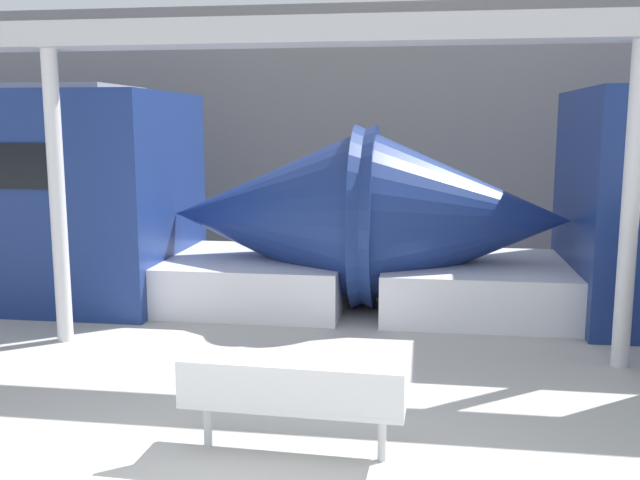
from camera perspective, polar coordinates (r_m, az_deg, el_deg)
The scene contains 5 objects.
station_wall at distance 14.69m, azimuth 3.37°, elevation 8.74°, with size 56.00×0.20×5.00m, color gray.
bench_near at distance 5.79m, azimuth -2.37°, elevation -12.67°, with size 1.82×0.50×0.79m.
support_column_near at distance 9.10m, azimuth -20.26°, elevation 3.07°, with size 0.19×0.19×3.50m, color silver.
support_column_far at distance 8.28m, azimuth 23.58°, elevation 2.30°, with size 0.19×0.19×3.50m, color silver.
canopy_beam at distance 9.11m, azimuth -20.95°, elevation 14.96°, with size 28.00×0.60×0.28m, color #B7B7BC.
Camera 1 is at (1.29, -4.32, 2.65)m, focal length 40.00 mm.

